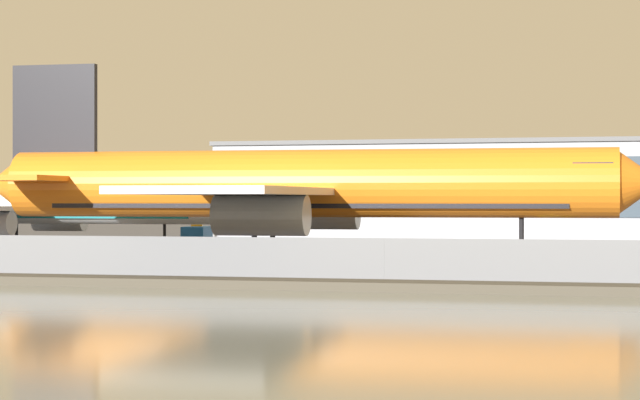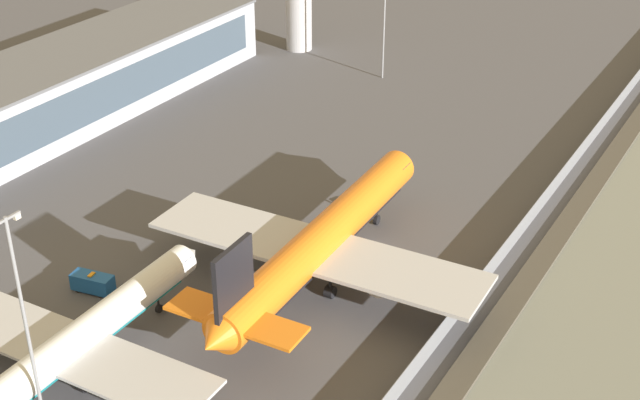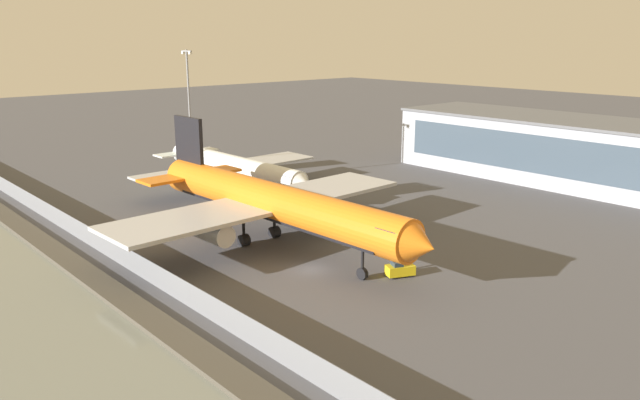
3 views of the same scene
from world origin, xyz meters
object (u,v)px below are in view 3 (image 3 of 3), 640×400
object	(u,v)px
apron_light_mast_apron_west	(190,112)
ops_van	(321,187)
baggage_tug	(400,269)
passenger_jet_white_teal	(232,166)
cargo_jet_orange	(270,202)

from	to	relation	value
apron_light_mast_apron_west	ops_van	bearing A→B (deg)	31.97
baggage_tug	ops_van	world-z (taller)	ops_van
baggage_tug	apron_light_mast_apron_west	bearing A→B (deg)	174.33
baggage_tug	ops_van	size ratio (longest dim) A/B	0.65
passenger_jet_white_teal	ops_van	world-z (taller)	passenger_jet_white_teal
ops_van	apron_light_mast_apron_west	size ratio (longest dim) A/B	0.23
baggage_tug	ops_van	distance (m)	38.82
cargo_jet_orange	apron_light_mast_apron_west	size ratio (longest dim) A/B	2.08
baggage_tug	ops_van	bearing A→B (deg)	151.87
cargo_jet_orange	baggage_tug	world-z (taller)	cargo_jet_orange
baggage_tug	apron_light_mast_apron_west	distance (m)	56.53
passenger_jet_white_teal	baggage_tug	bearing A→B (deg)	-10.29
cargo_jet_orange	passenger_jet_white_teal	world-z (taller)	cargo_jet_orange
ops_van	baggage_tug	bearing A→B (deg)	-28.13
ops_van	apron_light_mast_apron_west	bearing A→B (deg)	-148.03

